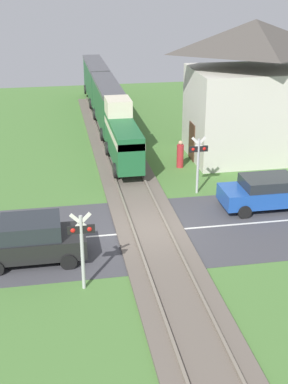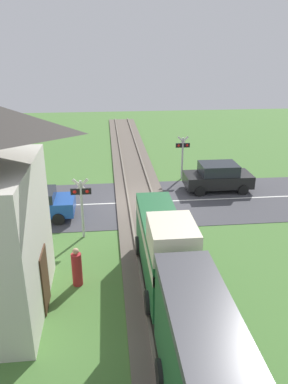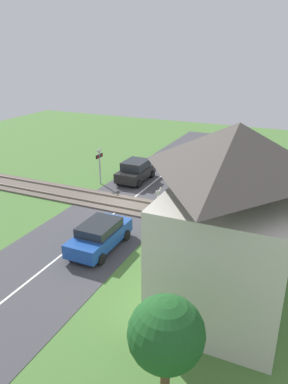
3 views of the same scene
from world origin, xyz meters
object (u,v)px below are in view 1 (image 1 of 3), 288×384
car_near_crossing (32,240)px  crossing_signal_west_approach (82,240)px  train (106,100)px  pedestrian_by_station (180,155)px  station_building (250,92)px  car_far_side (268,192)px  crossing_signal_east_approach (198,157)px

car_near_crossing → crossing_signal_west_approach: size_ratio=1.39×
train → pedestrian_by_station: size_ratio=14.44×
car_near_crossing → crossing_signal_west_approach: crossing_signal_west_approach is taller
station_building → train: bearing=134.4°
train → crossing_signal_west_approach: size_ratio=7.66×
car_far_side → crossing_signal_west_approach: size_ratio=1.48×
crossing_signal_east_approach → pedestrian_by_station: crossing_signal_east_approach is taller
train → car_near_crossing: bearing=-105.3°
car_near_crossing → crossing_signal_west_approach: (1.73, -2.23, 0.98)m
station_building → pedestrian_by_station: 5.29m
car_near_crossing → crossing_signal_east_approach: (7.73, 5.11, 0.98)m
car_near_crossing → station_building: 15.78m
crossing_signal_west_approach → crossing_signal_east_approach: same height
train → crossing_signal_west_approach: bearing=-98.7°
station_building → pedestrian_by_station: (-4.19, -1.14, -3.01)m
train → crossing_signal_east_approach: size_ratio=7.66×
car_near_crossing → crossing_signal_east_approach: crossing_signal_east_approach is taller
station_building → crossing_signal_west_approach: bearing=-130.2°
pedestrian_by_station → car_far_side: bearing=-66.2°
car_near_crossing → pedestrian_by_station: 11.71m
crossing_signal_east_approach → pedestrian_by_station: 3.81m
train → crossing_signal_east_approach: bearing=-76.1°
train → car_far_side: train is taller
car_far_side → car_near_crossing: bearing=-164.5°
car_far_side → pedestrian_by_station: 6.42m
car_far_side → pedestrian_by_station: (-2.59, 5.87, -0.10)m
car_near_crossing → station_building: size_ratio=0.52×
train → crossing_signal_east_approach: (3.00, -12.16, -0.06)m
train → station_building: 10.50m
crossing_signal_west_approach → pedestrian_by_station: size_ratio=1.88×
pedestrian_by_station → station_building: bearing=15.2°
car_far_side → station_building: (1.59, 7.01, 2.91)m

